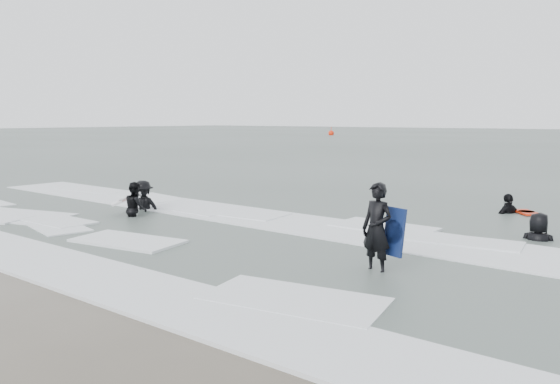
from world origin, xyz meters
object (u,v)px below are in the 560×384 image
Objects in this scene: surfer_wading at (136,217)px; surfer_right_far at (538,242)px; buoy at (331,133)px; surfer_right_near at (508,215)px; surfer_centre at (376,274)px; surfer_breaker at (144,212)px.

surfer_right_far is at bearing -131.34° from surfer_wading.
surfer_wading is at bearing -61.06° from buoy.
surfer_wading is 11.81m from surfer_right_near.
buoy is (-39.85, 72.08, 0.42)m from surfer_wading.
buoy is (-50.52, 67.95, 0.42)m from surfer_right_far.
surfer_right_far is at bearing 53.23° from surfer_right_near.
surfer_centre is 8.89m from surfer_wading.
surfer_breaker is 0.99× the size of surfer_right_far.
buoy reaches higher than surfer_centre.
surfer_breaker is at bearing -26.82° from surfer_right_near.
surfer_right_near reaches higher than surfer_wading.
surfer_breaker is 11.83m from surfer_right_far.
surfer_centre is at bearing -31.09° from surfer_breaker.
surfer_centre is 87.71m from buoy.
surfer_wading is at bearing -21.63° from surfer_right_near.
surfer_breaker is at bearing -22.19° from surfer_wading.
surfer_centre is 0.98× the size of surfer_breaker.
surfer_breaker is 11.85m from surfer_right_near.
surfer_right_far reaches higher than surfer_wading.
surfer_wading is 0.88× the size of surfer_right_far.
surfer_centre is at bearing 62.04° from surfer_right_far.
surfer_centre reaches higher than surfer_right_near.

